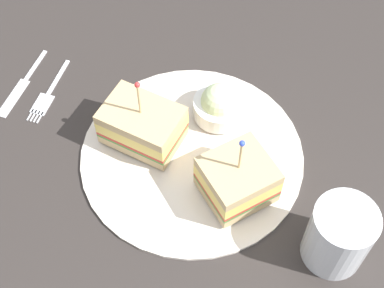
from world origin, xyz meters
The scene contains 8 objects.
ground_plane centered at (0.00, 0.00, -1.00)cm, with size 102.08×102.08×2.00cm, color #2D2826.
plate centered at (0.00, 0.00, 0.44)cm, with size 29.37×29.37×0.88cm, color silver.
sandwich_half_front centered at (4.53, -6.54, 3.74)cm, with size 10.10×9.77×11.04cm.
sandwich_half_back centered at (-5.97, 3.47, 3.64)cm, with size 12.07×11.46×11.15cm.
coleslaw_bowl centered at (4.69, 5.79, 2.81)cm, with size 7.13×7.13×5.14cm.
drink_glass centered at (14.18, -15.92, 4.02)cm, with size 7.30×7.30×9.01cm.
fork centered at (-18.87, 13.03, 0.18)cm, with size 6.34×11.06×0.35cm.
knife centered at (-22.45, 15.58, 0.18)cm, with size 7.25×11.95×0.35cm.
Camera 1 is at (-6.35, -39.60, 62.77)cm, focal length 52.69 mm.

